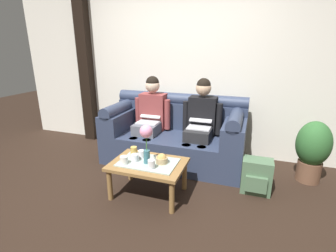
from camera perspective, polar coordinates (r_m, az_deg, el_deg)
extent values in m
plane|color=black|center=(2.86, -5.98, -17.09)|extent=(14.00, 14.00, 0.00)
cube|color=silver|center=(3.95, 4.13, 15.10)|extent=(6.00, 0.12, 2.90)
cube|color=black|center=(4.62, -18.32, 14.65)|extent=(0.20, 0.20, 2.90)
cube|color=#2D3851|center=(3.66, 1.22, -5.09)|extent=(1.97, 0.88, 0.42)
cube|color=#2D3851|center=(3.82, 2.79, 2.41)|extent=(1.97, 0.22, 0.40)
cylinder|color=#2D3851|center=(3.76, 2.85, 6.15)|extent=(1.97, 0.18, 0.18)
cube|color=#2D3851|center=(3.87, -10.76, 1.39)|extent=(0.28, 0.88, 0.28)
cylinder|color=#2D3851|center=(3.82, -10.92, 4.05)|extent=(0.18, 0.88, 0.18)
cube|color=#2D3851|center=(3.39, 15.01, -1.27)|extent=(0.28, 0.88, 0.28)
cylinder|color=#2D3851|center=(3.33, 15.26, 1.74)|extent=(0.18, 0.88, 0.18)
cube|color=#595B66|center=(3.63, -4.72, -0.51)|extent=(0.34, 0.40, 0.15)
cylinder|color=#595B66|center=(3.55, -7.79, -5.94)|extent=(0.12, 0.12, 0.42)
cylinder|color=#595B66|center=(3.47, -4.82, -6.41)|extent=(0.12, 0.12, 0.42)
cube|color=brown|center=(3.79, -3.34, 3.37)|extent=(0.38, 0.22, 0.54)
cylinder|color=brown|center=(3.85, -6.80, 3.20)|extent=(0.09, 0.09, 0.44)
cylinder|color=brown|center=(3.68, -0.18, 2.63)|extent=(0.09, 0.09, 0.44)
sphere|color=beige|center=(3.69, -3.56, 9.24)|extent=(0.21, 0.21, 0.21)
sphere|color=black|center=(3.69, -3.58, 9.86)|extent=(0.19, 0.19, 0.19)
cube|color=silver|center=(3.62, -4.63, 0.83)|extent=(0.31, 0.22, 0.02)
cube|color=silver|center=(3.74, -3.69, 2.98)|extent=(0.31, 0.19, 0.11)
cube|color=black|center=(3.73, -3.74, 2.88)|extent=(0.27, 0.17, 0.09)
cube|color=#232326|center=(3.41, 6.98, -1.80)|extent=(0.34, 0.40, 0.15)
cylinder|color=#232326|center=(3.30, 4.10, -7.71)|extent=(0.12, 0.12, 0.42)
cylinder|color=#232326|center=(3.26, 7.52, -8.16)|extent=(0.12, 0.12, 0.42)
cube|color=black|center=(3.58, 7.93, 2.36)|extent=(0.38, 0.22, 0.54)
cylinder|color=black|center=(3.59, 4.12, 2.23)|extent=(0.09, 0.09, 0.44)
cylinder|color=black|center=(3.51, 11.55, 1.52)|extent=(0.09, 0.09, 0.44)
sphere|color=tan|center=(3.47, 8.14, 8.57)|extent=(0.21, 0.21, 0.21)
sphere|color=black|center=(3.47, 8.17, 9.22)|extent=(0.19, 0.19, 0.19)
cube|color=silver|center=(3.40, 7.11, -0.38)|extent=(0.31, 0.22, 0.02)
cube|color=silver|center=(3.51, 7.69, 1.97)|extent=(0.31, 0.20, 0.09)
cube|color=black|center=(3.50, 7.66, 1.88)|extent=(0.27, 0.17, 0.07)
cube|color=olive|center=(2.81, -4.58, -8.71)|extent=(0.82, 0.58, 0.04)
cube|color=#9EB2A8|center=(2.80, -4.59, -8.27)|extent=(0.64, 0.40, 0.01)
cylinder|color=olive|center=(2.88, -13.17, -12.98)|extent=(0.06, 0.06, 0.36)
cylinder|color=olive|center=(2.61, 0.88, -15.99)|extent=(0.06, 0.06, 0.36)
cylinder|color=olive|center=(3.23, -8.68, -9.07)|extent=(0.06, 0.06, 0.36)
cylinder|color=olive|center=(3.00, 3.80, -11.19)|extent=(0.06, 0.06, 0.36)
cylinder|color=#336672|center=(2.75, -4.95, -6.98)|extent=(0.07, 0.07, 0.15)
cylinder|color=#3D7538|center=(2.68, -5.04, -3.90)|extent=(0.01, 0.01, 0.17)
sphere|color=pink|center=(2.64, -5.12, -1.22)|extent=(0.14, 0.14, 0.14)
cylinder|color=tan|center=(2.76, -1.44, -7.79)|extent=(0.13, 0.13, 0.06)
sphere|color=tan|center=(2.75, -1.44, -7.36)|extent=(0.11, 0.11, 0.11)
cylinder|color=white|center=(2.77, -10.05, -7.67)|extent=(0.08, 0.08, 0.09)
cylinder|color=gold|center=(2.95, -7.81, -5.73)|extent=(0.08, 0.08, 0.11)
cylinder|color=silver|center=(2.82, -7.58, -7.18)|extent=(0.08, 0.08, 0.08)
cylinder|color=silver|center=(2.64, -3.82, -8.70)|extent=(0.08, 0.08, 0.10)
cylinder|color=silver|center=(2.89, -6.07, -6.37)|extent=(0.07, 0.07, 0.09)
cube|color=#4C6B4C|center=(3.10, 19.58, -10.69)|extent=(0.33, 0.22, 0.40)
cube|color=#4C6B4C|center=(3.01, 19.48, -12.51)|extent=(0.23, 0.05, 0.18)
cylinder|color=brown|center=(3.65, 29.45, -8.91)|extent=(0.28, 0.28, 0.26)
ellipsoid|color=#2D602D|center=(3.52, 30.35, -3.48)|extent=(0.40, 0.40, 0.56)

